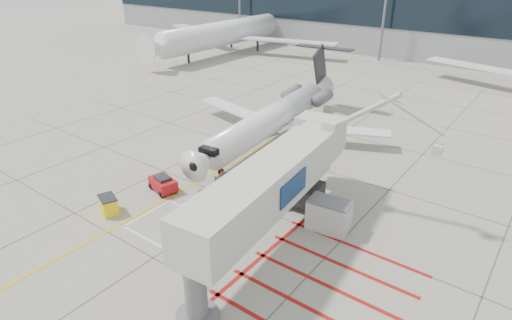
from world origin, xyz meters
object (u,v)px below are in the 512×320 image
Objects in this scene: jet_bridge at (263,197)px; pushback_tug at (163,183)px; spill_bin at (108,205)px; regional_jet at (261,111)px.

jet_bridge is 10.66m from pushback_tug.
spill_bin is at bearing -170.45° from jet_bridge.
spill_bin is (-1.75, -15.12, -2.91)m from regional_jet.
spill_bin is at bearing -102.47° from regional_jet.
regional_jet is at bearing 103.72° from spill_bin.
spill_bin is (-0.67, -4.30, -0.01)m from pushback_tug.
jet_bridge is at bearing 6.55° from pushback_tug.
regional_jet is at bearing 120.89° from jet_bridge.
jet_bridge reaches higher than pushback_tug.
regional_jet is 18.79× the size of spill_bin.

